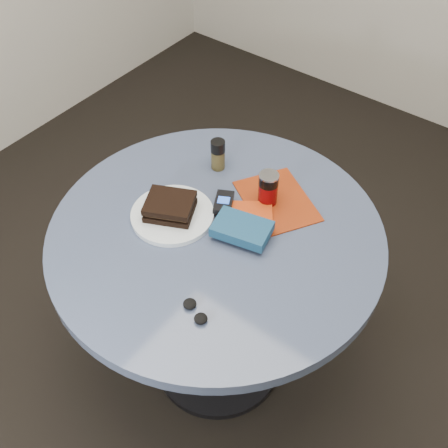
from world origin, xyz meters
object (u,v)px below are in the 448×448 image
Objects in this scene: magazine at (277,201)px; headphones at (195,311)px; table at (216,266)px; pepper_grinder at (218,154)px; mp3_player at (224,202)px; soda_can at (268,189)px; plate at (172,215)px; sandwich at (170,206)px; red_book at (246,214)px; novel at (242,229)px.

headphones is (0.06, -0.48, 0.01)m from magazine.
pepper_grinder reaches higher than table.
pepper_grinder is at bearing 121.69° from headphones.
table is at bearing -66.13° from mp3_player.
pepper_grinder is (-0.22, 0.04, -0.00)m from soda_can.
mp3_player is (0.10, 0.12, 0.02)m from plate.
mp3_player reaches higher than plate.
soda_can is (0.20, 0.23, 0.02)m from sandwich.
mp3_player is 1.10× the size of headphones.
plate is at bearing -178.40° from red_book.
magazine is 0.12m from red_book.
soda_can is 1.06× the size of mp3_player.
magazine is (0.22, 0.25, -0.04)m from sandwich.
plate is 0.97× the size of magazine.
pepper_grinder is 1.01× the size of mp3_player.
red_book is (0.18, 0.14, -0.03)m from sandwich.
sandwich is 0.23m from novel.
table is at bearing 12.51° from sandwich.
magazine reaches higher than table.
headphones is at bearing -79.64° from soda_can.
mp3_player is at bearing -101.51° from magazine.
table is 0.30m from soda_can.
red_book is at bearing 36.20° from sandwich.
magazine is at bearing 46.92° from mp3_player.
table is 0.21m from red_book.
plate is 0.22m from red_book.
plate is at bearing -130.78° from soda_can.
soda_can is 0.44× the size of magazine.
red_book is 1.46× the size of mp3_player.
pepper_grinder is at bearing 132.68° from mp3_player.
red_book is 0.38m from headphones.
magazine is at bearing 48.09° from sandwich.
headphones is at bearing -63.61° from mp3_player.
plate is at bearing 9.82° from sandwich.
novel is (0.04, -0.07, 0.02)m from red_book.
pepper_grinder is 0.41× the size of magazine.
headphones reaches higher than magazine.
novel is at bearing 101.96° from headphones.
headphones is (0.18, -0.35, -0.02)m from mp3_player.
table is 10.26× the size of headphones.
sandwich reaches higher than headphones.
magazine is (0.22, 0.25, -0.01)m from plate.
soda_can reaches higher than red_book.
novel is (0.02, -0.16, -0.02)m from soda_can.
magazine is at bearing 70.92° from table.
novel reaches higher than red_book.
table is 6.11× the size of novel.
headphones is (0.28, -0.23, -0.03)m from sandwich.
table is 5.63× the size of sandwich.
red_book is at bearing 103.23° from novel.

